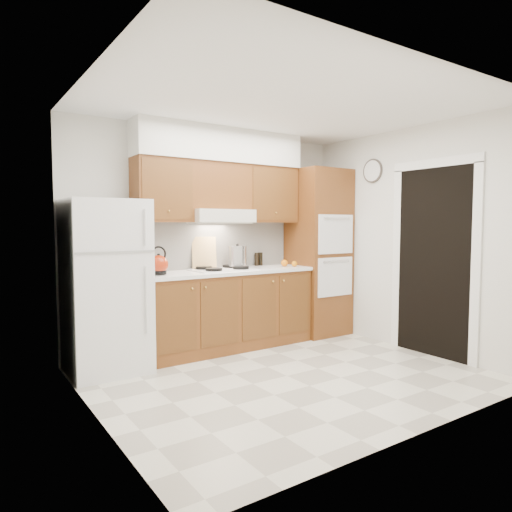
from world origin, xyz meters
The scene contains 26 objects.
floor centered at (0.00, 0.00, 0.00)m, with size 3.60×3.60×0.00m, color beige.
ceiling centered at (0.00, 0.00, 2.60)m, with size 3.60×3.60×0.00m, color white.
wall_back centered at (0.00, 1.50, 1.30)m, with size 3.60×0.02×2.60m, color silver.
wall_left centered at (-1.80, 0.00, 1.30)m, with size 0.02×3.00×2.60m, color silver.
wall_right centered at (1.80, 0.00, 1.30)m, with size 0.02×3.00×2.60m, color silver.
fridge centered at (-1.41, 1.14, 0.86)m, with size 0.75×0.72×1.72m, color white.
base_cabinets centered at (0.02, 1.20, 0.45)m, with size 2.11×0.60×0.90m, color brown.
countertop centered at (0.03, 1.19, 0.92)m, with size 2.13×0.62×0.04m, color white.
backsplash centered at (0.02, 1.49, 1.22)m, with size 2.11×0.03×0.56m, color white.
oven_cabinet centered at (1.44, 1.18, 1.10)m, with size 0.70×0.65×2.20m, color brown.
upper_cab_left centered at (-0.71, 1.33, 1.85)m, with size 0.63×0.33×0.70m, color brown.
upper_cab_right centered at (0.72, 1.33, 1.85)m, with size 0.73×0.33×0.70m, color brown.
range_hood centered at (-0.02, 1.27, 1.57)m, with size 0.75×0.45×0.15m, color silver.
upper_cab_over_hood centered at (-0.02, 1.33, 1.92)m, with size 0.75×0.33×0.55m, color brown.
soffit centered at (0.03, 1.32, 2.40)m, with size 2.13×0.36×0.40m, color silver.
cooktop centered at (-0.02, 1.21, 0.95)m, with size 0.74×0.50×0.01m, color white.
doorway centered at (1.79, -0.35, 1.05)m, with size 0.02×0.90×2.10m, color black.
wall_clock centered at (1.79, 0.55, 2.15)m, with size 0.30×0.30×0.02m, color #3F3833.
kettle centered at (-0.85, 1.12, 1.05)m, with size 0.20×0.20×0.20m, color #9C240B.
cutting_board centered at (-0.16, 1.41, 1.14)m, with size 0.29×0.02×0.38m, color #D6B66E.
stock_pot centered at (0.21, 1.26, 1.09)m, with size 0.23×0.23×0.24m, color #BABABF.
condiment_a centered at (0.43, 1.45, 1.04)m, with size 0.06×0.06×0.20m, color black.
condiment_b centered at (0.61, 1.43, 1.02)m, with size 0.05×0.05×0.17m, color black.
condiment_c centered at (0.68, 1.45, 1.02)m, with size 0.06×0.06×0.17m, color black.
orange_near centered at (0.93, 1.05, 0.98)m, with size 0.07×0.07×0.07m, color orange.
orange_far centered at (0.85, 1.15, 0.98)m, with size 0.09×0.09×0.09m, color orange.
Camera 1 is at (-2.69, -3.44, 1.48)m, focal length 32.00 mm.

